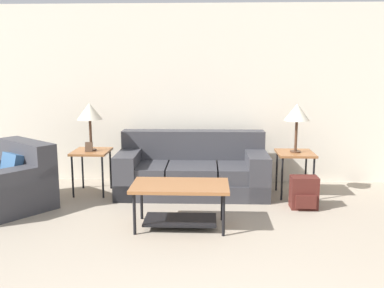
# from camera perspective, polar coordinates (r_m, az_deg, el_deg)

# --- Properties ---
(wall_back) EXTENTS (8.75, 0.06, 2.60)m
(wall_back) POSITION_cam_1_polar(r_m,az_deg,el_deg) (6.34, 2.68, 6.57)
(wall_back) COLOR silver
(wall_back) RESTS_ON ground_plane
(couch) EXTENTS (2.02, 0.94, 0.82)m
(couch) POSITION_cam_1_polar(r_m,az_deg,el_deg) (5.87, 0.07, -3.68)
(couch) COLOR #38383D
(couch) RESTS_ON ground_plane
(armchair) EXTENTS (1.32, 1.32, 0.80)m
(armchair) POSITION_cam_1_polar(r_m,az_deg,el_deg) (5.68, -23.43, -5.08)
(armchair) COLOR #38383D
(armchair) RESTS_ON ground_plane
(coffee_table) EXTENTS (1.03, 0.58, 0.48)m
(coffee_table) POSITION_cam_1_polar(r_m,az_deg,el_deg) (4.60, -1.58, -6.90)
(coffee_table) COLOR #935B33
(coffee_table) RESTS_ON ground_plane
(side_table_left) EXTENTS (0.48, 0.53, 0.59)m
(side_table_left) POSITION_cam_1_polar(r_m,az_deg,el_deg) (5.94, -13.26, -1.46)
(side_table_left) COLOR #935B33
(side_table_left) RESTS_ON ground_plane
(side_table_right) EXTENTS (0.48, 0.53, 0.59)m
(side_table_right) POSITION_cam_1_polar(r_m,az_deg,el_deg) (5.84, 13.59, -1.69)
(side_table_right) COLOR #935B33
(side_table_right) RESTS_ON ground_plane
(table_lamp_left) EXTENTS (0.33, 0.33, 0.64)m
(table_lamp_left) POSITION_cam_1_polar(r_m,az_deg,el_deg) (5.86, -13.49, 4.14)
(table_lamp_left) COLOR #472D1E
(table_lamp_left) RESTS_ON side_table_left
(table_lamp_right) EXTENTS (0.33, 0.33, 0.64)m
(table_lamp_right) POSITION_cam_1_polar(r_m,az_deg,el_deg) (5.75, 13.83, 4.01)
(table_lamp_right) COLOR #472D1E
(table_lamp_right) RESTS_ON side_table_right
(backpack) EXTENTS (0.32, 0.30, 0.40)m
(backpack) POSITION_cam_1_polar(r_m,az_deg,el_deg) (5.42, 14.70, -6.32)
(backpack) COLOR #4C1E19
(backpack) RESTS_ON ground_plane
(picture_frame) EXTENTS (0.10, 0.04, 0.13)m
(picture_frame) POSITION_cam_1_polar(r_m,az_deg,el_deg) (5.85, -13.59, -0.38)
(picture_frame) COLOR #4C3828
(picture_frame) RESTS_ON side_table_left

